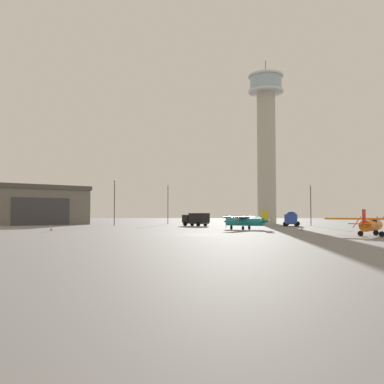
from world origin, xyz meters
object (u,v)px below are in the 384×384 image
at_px(truck_fuel_tanker_blue, 292,218).
at_px(traffic_cone_near_right, 51,228).
at_px(truck_box_black, 196,219).
at_px(light_post_north, 311,201).
at_px(light_post_west, 114,198).
at_px(control_tower, 266,136).
at_px(light_post_east, 168,201).
at_px(traffic_cone_near_left, 302,228).
at_px(airplane_teal, 245,221).
at_px(airplane_orange, 371,224).

bearing_deg(truck_fuel_tanker_blue, traffic_cone_near_right, -46.26).
bearing_deg(truck_box_black, light_post_north, -126.47).
bearing_deg(truck_fuel_tanker_blue, light_post_north, 148.76).
distance_m(truck_fuel_tanker_blue, light_post_west, 38.75).
distance_m(control_tower, light_post_east, 31.36).
height_order(truck_fuel_tanker_blue, traffic_cone_near_left, truck_fuel_tanker_blue).
distance_m(light_post_north, traffic_cone_near_left, 28.30).
bearing_deg(truck_fuel_tanker_blue, airplane_teal, -15.88).
relative_size(control_tower, light_post_north, 4.81).
bearing_deg(control_tower, traffic_cone_near_left, -90.18).
distance_m(light_post_west, traffic_cone_near_right, 29.03).
distance_m(airplane_orange, truck_box_black, 44.84).
xyz_separation_m(light_post_east, light_post_north, (32.98, -13.26, -0.51)).
xyz_separation_m(airplane_teal, traffic_cone_near_right, (-30.50, -4.67, -1.11)).
bearing_deg(airplane_teal, traffic_cone_near_left, -164.35).
relative_size(truck_fuel_tanker_blue, light_post_east, 0.67).
height_order(truck_box_black, light_post_north, light_post_north).
relative_size(airplane_teal, light_post_east, 0.98).
height_order(light_post_west, traffic_cone_near_right, light_post_west).
xyz_separation_m(control_tower, light_post_east, (-25.62, -4.70, -17.46)).
relative_size(light_post_north, traffic_cone_near_right, 12.82).
distance_m(truck_fuel_tanker_blue, traffic_cone_near_right, 47.98).
height_order(control_tower, traffic_cone_near_right, control_tower).
bearing_deg(truck_box_black, traffic_cone_near_left, 170.49).
bearing_deg(truck_fuel_tanker_blue, airplane_orange, 16.25).
xyz_separation_m(airplane_teal, light_post_west, (-27.31, 23.62, 4.54)).
bearing_deg(traffic_cone_near_left, truck_fuel_tanker_blue, 83.78).
height_order(light_post_west, light_post_north, light_post_west).
xyz_separation_m(control_tower, traffic_cone_near_left, (-0.14, -44.79, -22.97)).
height_order(airplane_teal, airplane_orange, airplane_teal).
bearing_deg(traffic_cone_near_right, light_post_west, 83.55).
bearing_deg(light_post_east, traffic_cone_near_right, -107.78).
relative_size(traffic_cone_near_left, traffic_cone_near_right, 1.04).
xyz_separation_m(truck_fuel_tanker_blue, traffic_cone_near_left, (-2.36, -21.66, -1.31)).
bearing_deg(control_tower, airplane_teal, -101.63).
relative_size(control_tower, truck_fuel_tanker_blue, 6.46).
distance_m(airplane_orange, traffic_cone_near_right, 45.99).
xyz_separation_m(truck_fuel_tanker_blue, light_post_north, (5.14, 5.17, 3.69)).
xyz_separation_m(airplane_orange, light_post_north, (3.31, 44.72, 3.92)).
xyz_separation_m(control_tower, truck_box_black, (-17.63, -23.42, -21.79)).
relative_size(airplane_orange, truck_box_black, 1.62).
bearing_deg(truck_fuel_tanker_blue, truck_box_black, -75.53).
distance_m(truck_box_black, light_post_north, 25.86).
xyz_separation_m(airplane_teal, traffic_cone_near_left, (8.61, -2.26, -1.10)).
bearing_deg(light_post_north, traffic_cone_near_left, -105.61).
bearing_deg(truck_fuel_tanker_blue, light_post_west, -82.68).
bearing_deg(control_tower, airplane_orange, -86.31).
bearing_deg(airplane_orange, light_post_north, 27.26).
relative_size(light_post_west, traffic_cone_near_left, 14.03).
relative_size(control_tower, airplane_teal, 4.42).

